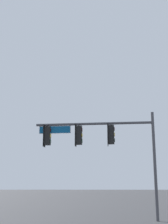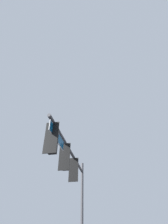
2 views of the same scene
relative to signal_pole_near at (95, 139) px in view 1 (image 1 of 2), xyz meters
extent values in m
cylinder|color=#47474C|center=(-3.33, 0.17, -1.51)|extent=(0.17, 0.17, 6.02)
cylinder|color=#47474C|center=(0.11, -0.01, 0.90)|extent=(6.88, 0.49, 0.15)
cube|color=black|center=(-0.73, 0.04, 0.23)|extent=(0.06, 0.52, 1.30)
cube|color=black|center=(-0.92, 0.05, 0.23)|extent=(0.38, 0.34, 1.10)
cylinder|color=black|center=(-0.92, 0.05, 0.84)|extent=(0.04, 0.04, 0.12)
cylinder|color=#340503|center=(-1.12, 0.06, 0.56)|extent=(0.04, 0.22, 0.22)
cylinder|color=yellow|center=(-1.12, 0.06, 0.23)|extent=(0.04, 0.22, 0.22)
cylinder|color=black|center=(-1.12, 0.06, -0.10)|extent=(0.04, 0.22, 0.22)
cube|color=black|center=(1.16, -0.06, 0.23)|extent=(0.06, 0.52, 1.30)
cube|color=black|center=(0.97, -0.05, 0.23)|extent=(0.38, 0.34, 1.10)
cylinder|color=black|center=(0.97, -0.05, 0.84)|extent=(0.04, 0.04, 0.12)
cylinder|color=#340503|center=(0.77, -0.04, 0.56)|extent=(0.04, 0.22, 0.22)
cylinder|color=yellow|center=(0.77, -0.04, 0.23)|extent=(0.04, 0.22, 0.22)
cylinder|color=black|center=(0.77, -0.04, -0.10)|extent=(0.04, 0.22, 0.22)
cube|color=black|center=(3.05, -0.15, 0.23)|extent=(0.06, 0.52, 1.30)
cube|color=black|center=(2.86, -0.14, 0.23)|extent=(0.38, 0.34, 1.10)
cylinder|color=black|center=(2.86, -0.14, 0.84)|extent=(0.04, 0.04, 0.12)
cylinder|color=#340503|center=(2.66, -0.13, 0.56)|extent=(0.04, 0.22, 0.22)
cylinder|color=yellow|center=(2.66, -0.13, 0.23)|extent=(0.04, 0.22, 0.22)
cylinder|color=black|center=(2.66, -0.13, -0.10)|extent=(0.04, 0.22, 0.22)
cube|color=#0A4C7F|center=(2.42, -0.12, 0.59)|extent=(1.87, 0.13, 0.41)
cube|color=white|center=(2.42, -0.12, 0.59)|extent=(1.92, 0.12, 0.47)
camera|label=1|loc=(-0.61, 18.03, -2.73)|focal=50.00mm
camera|label=2|loc=(8.69, 1.80, -2.91)|focal=28.00mm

